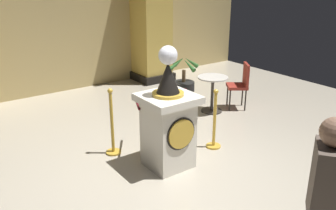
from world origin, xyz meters
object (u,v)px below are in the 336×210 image
object	(u,v)px
stanchion_far	(112,131)
bystander_guest	(322,209)
pedestal_clock	(168,122)
cafe_table	(212,89)
stanchion_near	(214,128)
cafe_chair_red	(241,82)
potted_palm_right	(184,87)

from	to	relation	value
stanchion_far	bystander_guest	size ratio (longest dim) A/B	0.63
pedestal_clock	stanchion_far	bearing A→B (deg)	120.71
pedestal_clock	cafe_table	size ratio (longest dim) A/B	2.42
stanchion_near	cafe_chair_red	world-z (taller)	stanchion_near
pedestal_clock	bystander_guest	bearing A→B (deg)	-97.73
cafe_table	cafe_chair_red	size ratio (longest dim) A/B	0.77
bystander_guest	pedestal_clock	bearing A→B (deg)	82.27
pedestal_clock	bystander_guest	distance (m)	2.63
cafe_table	pedestal_clock	bearing A→B (deg)	-147.86
pedestal_clock	cafe_chair_red	distance (m)	2.84
potted_palm_right	bystander_guest	size ratio (longest dim) A/B	0.58
stanchion_near	potted_palm_right	distance (m)	2.40
pedestal_clock	stanchion_near	size ratio (longest dim) A/B	1.80
stanchion_near	cafe_table	size ratio (longest dim) A/B	1.34
stanchion_near	stanchion_far	distance (m)	1.63
stanchion_near	cafe_chair_red	size ratio (longest dim) A/B	1.04
bystander_guest	stanchion_near	bearing A→B (deg)	63.76
stanchion_near	potted_palm_right	xyz separation A→B (m)	(1.06, 2.16, -0.05)
stanchion_far	stanchion_near	bearing A→B (deg)	-28.19
pedestal_clock	stanchion_far	size ratio (longest dim) A/B	1.66
stanchion_near	cafe_table	world-z (taller)	stanchion_near
bystander_guest	cafe_chair_red	size ratio (longest dim) A/B	1.77
bystander_guest	cafe_chair_red	world-z (taller)	bystander_guest
stanchion_far	cafe_chair_red	distance (m)	3.13
potted_palm_right	cafe_chair_red	size ratio (longest dim) A/B	1.03
cafe_chair_red	cafe_table	bearing A→B (deg)	162.41
potted_palm_right	cafe_table	bearing A→B (deg)	-89.71
stanchion_far	bystander_guest	world-z (taller)	bystander_guest
stanchion_far	cafe_table	distance (m)	2.54
stanchion_near	stanchion_far	bearing A→B (deg)	151.81
pedestal_clock	stanchion_far	distance (m)	1.00
bystander_guest	cafe_chair_red	distance (m)	4.74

